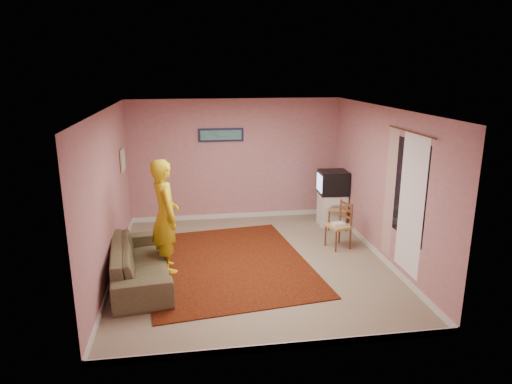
{
  "coord_description": "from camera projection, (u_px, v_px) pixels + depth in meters",
  "views": [
    {
      "loc": [
        -1.0,
        -7.08,
        3.22
      ],
      "look_at": [
        0.16,
        0.6,
        1.09
      ],
      "focal_mm": 32.0,
      "sensor_mm": 36.0,
      "label": 1
    }
  ],
  "objects": [
    {
      "name": "curtain_floral",
      "position": [
        390.0,
        193.0,
        7.4
      ],
      "size": [
        0.01,
        0.35,
        2.1
      ],
      "primitive_type": "cube",
      "color": "beige",
      "rests_on": "wall_right"
    },
    {
      "name": "ground",
      "position": [
        252.0,
        264.0,
        7.74
      ],
      "size": [
        5.0,
        5.0,
        0.0
      ],
      "primitive_type": "plane",
      "color": "gray",
      "rests_on": "ground"
    },
    {
      "name": "tv_cabinet",
      "position": [
        332.0,
        209.0,
        9.59
      ],
      "size": [
        0.53,
        0.48,
        0.67
      ],
      "primitive_type": "cube",
      "color": "silver",
      "rests_on": "ground"
    },
    {
      "name": "chair_a",
      "position": [
        338.0,
        203.0,
        9.32
      ],
      "size": [
        0.49,
        0.48,
        0.49
      ],
      "rotation": [
        0.0,
        0.0,
        -0.26
      ],
      "color": "tan",
      "rests_on": "ground"
    },
    {
      "name": "person",
      "position": [
        165.0,
        216.0,
        7.28
      ],
      "size": [
        0.62,
        0.78,
        1.85
      ],
      "primitive_type": "imported",
      "rotation": [
        0.0,
        0.0,
        1.87
      ],
      "color": "gold",
      "rests_on": "ground"
    },
    {
      "name": "wall_front",
      "position": [
        284.0,
        248.0,
        5.01
      ],
      "size": [
        4.5,
        0.02,
        2.6
      ],
      "primitive_type": "cube",
      "color": "#BA7A80",
      "rests_on": "ground"
    },
    {
      "name": "baseboard_back",
      "position": [
        236.0,
        215.0,
        10.1
      ],
      "size": [
        4.5,
        0.02,
        0.1
      ],
      "primitive_type": "cube",
      "color": "silver",
      "rests_on": "ground"
    },
    {
      "name": "sofa",
      "position": [
        140.0,
        263.0,
        7.03
      ],
      "size": [
        1.08,
        2.21,
        0.62
      ],
      "primitive_type": "imported",
      "rotation": [
        0.0,
        0.0,
        1.69
      ],
      "color": "brown",
      "rests_on": "ground"
    },
    {
      "name": "area_rug",
      "position": [
        227.0,
        263.0,
        7.74
      ],
      "size": [
        3.05,
        3.62,
        0.02
      ],
      "primitive_type": "cube",
      "rotation": [
        0.0,
        0.0,
        0.12
      ],
      "color": "#320605",
      "rests_on": "ground"
    },
    {
      "name": "window",
      "position": [
        408.0,
        190.0,
        6.83
      ],
      "size": [
        0.01,
        1.1,
        1.5
      ],
      "primitive_type": "cube",
      "color": "black",
      "rests_on": "wall_right"
    },
    {
      "name": "ceiling",
      "position": [
        252.0,
        109.0,
        7.06
      ],
      "size": [
        4.5,
        5.0,
        0.02
      ],
      "primitive_type": "cube",
      "color": "silver",
      "rests_on": "wall_back"
    },
    {
      "name": "picture_back",
      "position": [
        221.0,
        135.0,
        9.56
      ],
      "size": [
        0.95,
        0.04,
        0.28
      ],
      "color": "#15173B",
      "rests_on": "wall_back"
    },
    {
      "name": "curtain_sheer",
      "position": [
        411.0,
        205.0,
        6.73
      ],
      "size": [
        0.01,
        0.75,
        2.1
      ],
      "primitive_type": "cube",
      "color": "white",
      "rests_on": "wall_right"
    },
    {
      "name": "baseboard_left",
      "position": [
        116.0,
        269.0,
        7.41
      ],
      "size": [
        0.02,
        5.0,
        0.1
      ],
      "primitive_type": "cube",
      "color": "silver",
      "rests_on": "ground"
    },
    {
      "name": "curtain_rod",
      "position": [
        411.0,
        132.0,
        6.59
      ],
      "size": [
        0.02,
        1.4,
        0.02
      ],
      "primitive_type": "cylinder",
      "rotation": [
        1.57,
        0.0,
        0.0
      ],
      "color": "brown",
      "rests_on": "wall_right"
    },
    {
      "name": "wall_left",
      "position": [
        108.0,
        195.0,
        7.07
      ],
      "size": [
        0.02,
        5.0,
        2.6
      ],
      "primitive_type": "cube",
      "color": "#BA7A80",
      "rests_on": "ground"
    },
    {
      "name": "baseboard_right",
      "position": [
        377.0,
        253.0,
        8.05
      ],
      "size": [
        0.02,
        5.0,
        0.1
      ],
      "primitive_type": "cube",
      "color": "silver",
      "rests_on": "ground"
    },
    {
      "name": "chair_b",
      "position": [
        339.0,
        221.0,
        8.3
      ],
      "size": [
        0.47,
        0.48,
        0.47
      ],
      "rotation": [
        0.0,
        0.0,
        -1.27
      ],
      "color": "tan",
      "rests_on": "ground"
    },
    {
      "name": "blue_throw",
      "position": [
        335.0,
        192.0,
        9.45
      ],
      "size": [
        0.45,
        0.06,
        0.47
      ],
      "primitive_type": "cube",
      "color": "#8BB0E4",
      "rests_on": "chair_a"
    },
    {
      "name": "wall_back",
      "position": [
        235.0,
        160.0,
        9.78
      ],
      "size": [
        4.5,
        0.02,
        2.6
      ],
      "primitive_type": "cube",
      "color": "#BA7A80",
      "rests_on": "ground"
    },
    {
      "name": "picture_left",
      "position": [
        123.0,
        160.0,
        8.54
      ],
      "size": [
        0.04,
        0.38,
        0.42
      ],
      "color": "#C1B485",
      "rests_on": "wall_left"
    },
    {
      "name": "dvd_player",
      "position": [
        338.0,
        205.0,
        9.33
      ],
      "size": [
        0.34,
        0.25,
        0.06
      ],
      "primitive_type": "cube",
      "rotation": [
        0.0,
        0.0,
        0.04
      ],
      "color": "#A3A2A7",
      "rests_on": "chair_a"
    },
    {
      "name": "crt_tv",
      "position": [
        333.0,
        182.0,
        9.44
      ],
      "size": [
        0.6,
        0.54,
        0.49
      ],
      "rotation": [
        0.0,
        0.0,
        -0.05
      ],
      "color": "black",
      "rests_on": "tv_cabinet"
    },
    {
      "name": "baseboard_front",
      "position": [
        282.0,
        347.0,
        5.35
      ],
      "size": [
        4.5,
        0.02,
        0.1
      ],
      "primitive_type": "cube",
      "color": "silver",
      "rests_on": "ground"
    },
    {
      "name": "wall_right",
      "position": [
        383.0,
        185.0,
        7.72
      ],
      "size": [
        0.02,
        5.0,
        2.6
      ],
      "primitive_type": "cube",
      "color": "#BA7A80",
      "rests_on": "ground"
    },
    {
      "name": "game_console",
      "position": [
        338.0,
        224.0,
        8.32
      ],
      "size": [
        0.23,
        0.19,
        0.04
      ],
      "primitive_type": "cube",
      "rotation": [
        0.0,
        0.0,
        0.18
      ],
      "color": "white",
      "rests_on": "chair_b"
    }
  ]
}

